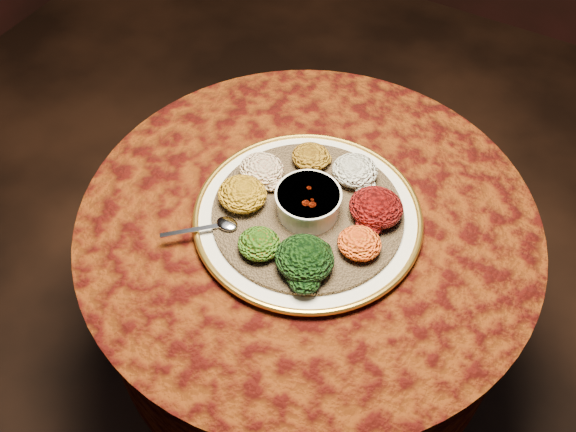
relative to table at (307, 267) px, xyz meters
The scene contains 13 objects.
table is the anchor object (origin of this frame).
platter 0.19m from the table, 77.39° to the right, with size 0.47×0.47×0.02m.
injera 0.20m from the table, 77.39° to the right, with size 0.39×0.39×0.01m, color brown.
stew_bowl 0.24m from the table, 77.39° to the right, with size 0.13×0.13×0.06m.
spoon 0.28m from the table, 135.58° to the right, with size 0.12×0.11×0.01m.
portion_ayib 0.26m from the table, 70.55° to the left, with size 0.10×0.09×0.05m, color silver.
portion_kitfo 0.27m from the table, 21.95° to the left, with size 0.11×0.10×0.05m, color black.
portion_tikil 0.27m from the table, 17.77° to the right, with size 0.09×0.08×0.04m, color #A4770D.
portion_gomen 0.27m from the table, 64.98° to the right, with size 0.11×0.11×0.05m, color black.
portion_mixveg 0.27m from the table, 103.71° to the right, with size 0.08×0.08×0.04m, color #9B2F0A.
portion_kik 0.27m from the table, 158.24° to the right, with size 0.10×0.10×0.05m, color #B3760F.
portion_timatim 0.27m from the table, 167.23° to the left, with size 0.10×0.09×0.05m, color maroon.
portion_shiro 0.26m from the table, 116.69° to the left, with size 0.08×0.08×0.04m, color #916211.
Camera 1 is at (0.37, -0.74, 1.77)m, focal length 40.00 mm.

